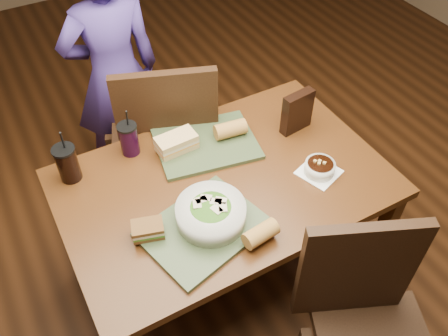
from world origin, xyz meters
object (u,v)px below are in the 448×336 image
at_px(chair_near, 365,318).
at_px(sandwich_far, 176,143).
at_px(salad_bowl, 211,212).
at_px(baguette_near, 261,234).
at_px(chair_far, 162,141).
at_px(dining_table, 224,195).
at_px(chip_bag, 297,112).
at_px(diner, 115,76).
at_px(baguette_far, 230,129).
at_px(cup_berry, 129,139).
at_px(tray_near, 203,229).
at_px(sandwich_near, 148,229).
at_px(tray_far, 206,144).
at_px(soup_bowl, 320,168).
at_px(cup_cola, 67,163).

distance_m(chair_near, sandwich_far, 1.00).
relative_size(salad_bowl, baguette_near, 2.01).
bearing_deg(chair_far, chair_near, -76.92).
relative_size(chair_near, baguette_near, 7.56).
height_order(dining_table, chip_bag, chip_bag).
xyz_separation_m(diner, baguette_far, (0.26, -0.77, 0.10)).
bearing_deg(sandwich_far, baguette_near, -83.95).
bearing_deg(cup_berry, tray_near, -81.40).
relative_size(tray_near, cup_berry, 1.87).
bearing_deg(sandwich_near, tray_far, 39.10).
height_order(salad_bowl, sandwich_far, salad_bowl).
distance_m(tray_near, soup_bowl, 0.55).
height_order(dining_table, diner, diner).
height_order(tray_far, baguette_far, baguette_far).
relative_size(cup_cola, cup_berry, 1.09).
relative_size(baguette_near, chip_bag, 0.67).
bearing_deg(sandwich_far, diner, 91.94).
distance_m(soup_bowl, baguette_far, 0.42).
distance_m(chair_far, soup_bowl, 0.81).
bearing_deg(chair_far, tray_near, -100.21).
bearing_deg(baguette_far, baguette_near, -108.63).
bearing_deg(baguette_far, cup_berry, 162.30).
height_order(dining_table, tray_near, tray_near).
relative_size(dining_table, cup_berry, 5.80).
height_order(chair_near, diner, diner).
relative_size(sandwich_far, cup_berry, 0.77).
xyz_separation_m(diner, baguette_near, (0.08, -1.30, 0.10)).
distance_m(soup_bowl, sandwich_near, 0.73).
distance_m(chair_far, tray_far, 0.36).
distance_m(diner, sandwich_near, 1.12).
bearing_deg(sandwich_near, chair_far, 63.71).
height_order(sandwich_near, baguette_far, baguette_far).
bearing_deg(cup_berry, cup_cola, -174.80).
xyz_separation_m(sandwich_far, cup_cola, (-0.44, 0.07, 0.03)).
xyz_separation_m(salad_bowl, cup_berry, (-0.12, 0.50, 0.01)).
xyz_separation_m(cup_cola, cup_berry, (0.26, 0.02, -0.01)).
xyz_separation_m(chair_near, sandwich_near, (-0.59, 0.56, 0.26)).
xyz_separation_m(chair_near, cup_berry, (-0.48, 1.01, 0.29)).
relative_size(dining_table, soup_bowl, 6.87).
distance_m(dining_table, chip_bag, 0.48).
distance_m(salad_bowl, sandwich_near, 0.23).
xyz_separation_m(soup_bowl, baguette_near, (-0.39, -0.18, 0.02)).
bearing_deg(tray_near, cup_cola, 124.74).
xyz_separation_m(tray_far, salad_bowl, (-0.18, -0.38, 0.05)).
bearing_deg(cup_cola, soup_bowl, -27.51).
height_order(chair_far, baguette_near, chair_far).
relative_size(chair_near, sandwich_near, 7.49).
bearing_deg(chip_bag, chair_near, -112.21).
bearing_deg(sandwich_far, tray_near, -102.38).
xyz_separation_m(sandwich_near, baguette_near, (0.34, -0.21, 0.01)).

